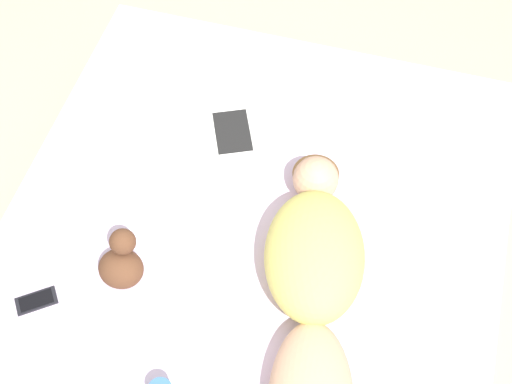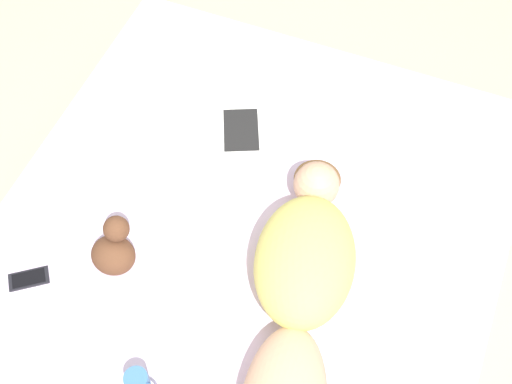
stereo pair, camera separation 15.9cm
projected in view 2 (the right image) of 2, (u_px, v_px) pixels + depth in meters
The scene contains 7 objects.
ground_plane at pixel (251, 289), 3.19m from camera, with size 12.00×12.00×0.00m, color #B7A88E.
bed at pixel (251, 260), 2.95m from camera, with size 1.93×2.03×0.58m.
person at pixel (300, 295), 2.44m from camera, with size 0.53×1.25×0.23m.
open_magazine at pixel (216, 131), 2.94m from camera, with size 0.53×0.46×0.01m.
coffee_mug at pixel (138, 382), 2.33m from camera, with size 0.12×0.08×0.09m.
cell_phone at pixel (29, 279), 2.58m from camera, with size 0.16×0.14×0.01m.
plush_toy at pixel (114, 250), 2.54m from camera, with size 0.16×0.18×0.21m.
Camera 2 is at (0.52, -1.26, 2.92)m, focal length 50.00 mm.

